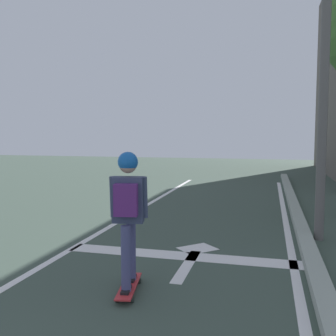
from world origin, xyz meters
name	(u,v)px	position (x,y,z in m)	size (l,w,h in m)	color
lane_line_center	(64,253)	(-0.21, 6.00, 0.00)	(0.12, 20.00, 0.01)	silver
lane_line_curbside	(295,273)	(3.21, 6.00, 0.00)	(0.12, 20.00, 0.01)	silver
stop_bar	(181,256)	(1.57, 6.34, 0.00)	(3.57, 0.40, 0.01)	silver
lane_arrow_stem	(187,265)	(1.75, 5.92, 0.00)	(0.16, 1.40, 0.01)	silver
lane_arrow_head	(198,248)	(1.75, 6.77, 0.00)	(0.56, 0.44, 0.01)	silver
curb_strip	(315,269)	(3.46, 6.00, 0.07)	(0.24, 24.00, 0.14)	#949D91
skateboard	(129,286)	(1.28, 4.85, 0.07)	(0.33, 0.85, 0.08)	#B7292D
skater	(128,203)	(1.28, 4.83, 1.06)	(0.43, 0.60, 1.56)	#454877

